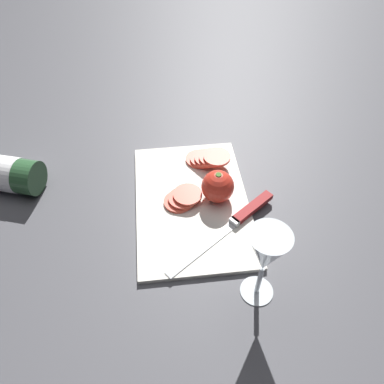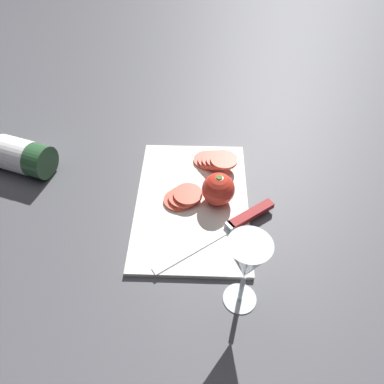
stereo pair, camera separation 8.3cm
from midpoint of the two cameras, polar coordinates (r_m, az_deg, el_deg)
name	(u,v)px [view 2 (the right image)]	position (r m, az deg, el deg)	size (l,w,h in m)	color
ground_plane	(179,190)	(0.89, 0.71, 0.23)	(3.00, 3.00, 0.00)	#4C4C51
cutting_board	(192,202)	(0.86, 2.77, -1.75)	(0.39, 0.26, 0.01)	silver
wine_bottle	(8,152)	(1.02, -24.17, 5.41)	(0.16, 0.34, 0.08)	#2D5633
wine_glass	(247,263)	(0.64, 12.12, -10.82)	(0.07, 0.07, 0.18)	silver
whole_tomato	(218,189)	(0.83, 6.89, 0.28)	(0.07, 0.07, 0.08)	red
knife	(241,220)	(0.82, 10.38, -4.44)	(0.20, 0.26, 0.01)	silver
tomato_slice_stack_near	(215,160)	(0.93, 6.11, 4.74)	(0.09, 0.11, 0.03)	#DB4C38
tomato_slice_stack_far	(183,197)	(0.85, 1.37, -0.95)	(0.07, 0.09, 0.02)	#DB4C38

